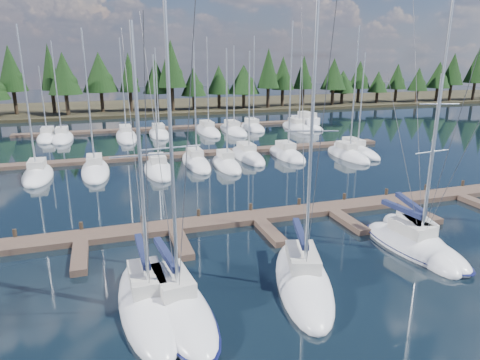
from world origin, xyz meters
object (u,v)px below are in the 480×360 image
object	(u,v)px
main_dock	(258,220)
front_sailboat_4	(414,246)
front_sailboat_1	(176,304)
front_sailboat_2	(149,301)
front_sailboat_3	(303,279)
motor_yacht_right	(305,125)
front_sailboat_5	(418,240)

from	to	relation	value
main_dock	front_sailboat_4	world-z (taller)	front_sailboat_4
front_sailboat_1	front_sailboat_2	size ratio (longest dim) A/B	1.05
front_sailboat_3	front_sailboat_4	xyz separation A→B (m)	(8.38, 1.63, -0.02)
front_sailboat_1	front_sailboat_4	bearing A→B (deg)	7.21
main_dock	motor_yacht_right	xyz separation A→B (m)	(22.03, 37.00, 0.28)
front_sailboat_5	front_sailboat_3	bearing A→B (deg)	-166.46
main_dock	front_sailboat_2	bearing A→B (deg)	-135.92
front_sailboat_4	main_dock	bearing A→B (deg)	136.80
front_sailboat_2	front_sailboat_3	bearing A→B (deg)	-2.57
motor_yacht_right	front_sailboat_1	bearing A→B (deg)	-122.67
front_sailboat_2	front_sailboat_3	xyz separation A→B (m)	(7.95, -0.36, 0.01)
front_sailboat_4	motor_yacht_right	distance (m)	46.45
front_sailboat_1	front_sailboat_2	world-z (taller)	front_sailboat_1
front_sailboat_3	front_sailboat_5	size ratio (longest dim) A/B	0.92
front_sailboat_5	motor_yacht_right	bearing A→B (deg)	72.55
front_sailboat_4	front_sailboat_2	bearing A→B (deg)	-175.55
front_sailboat_3	front_sailboat_4	distance (m)	8.54
front_sailboat_3	front_sailboat_4	world-z (taller)	front_sailboat_3
front_sailboat_5	front_sailboat_1	bearing A→B (deg)	-171.11
front_sailboat_1	motor_yacht_right	size ratio (longest dim) A/B	1.56
main_dock	front_sailboat_5	size ratio (longest dim) A/B	2.72
front_sailboat_2	main_dock	bearing A→B (deg)	44.08
front_sailboat_1	main_dock	bearing A→B (deg)	50.38
front_sailboat_1	front_sailboat_5	world-z (taller)	front_sailboat_5
front_sailboat_3	front_sailboat_5	bearing A→B (deg)	13.54
front_sailboat_5	motor_yacht_right	world-z (taller)	front_sailboat_5
front_sailboat_1	front_sailboat_2	bearing A→B (deg)	151.64
front_sailboat_4	motor_yacht_right	size ratio (longest dim) A/B	1.24
front_sailboat_2	motor_yacht_right	xyz separation A→B (m)	(30.73, 45.43, 0.20)
front_sailboat_4	front_sailboat_5	distance (m)	0.90
front_sailboat_5	front_sailboat_2	bearing A→B (deg)	-173.86
main_dock	front_sailboat_1	bearing A→B (deg)	-129.62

